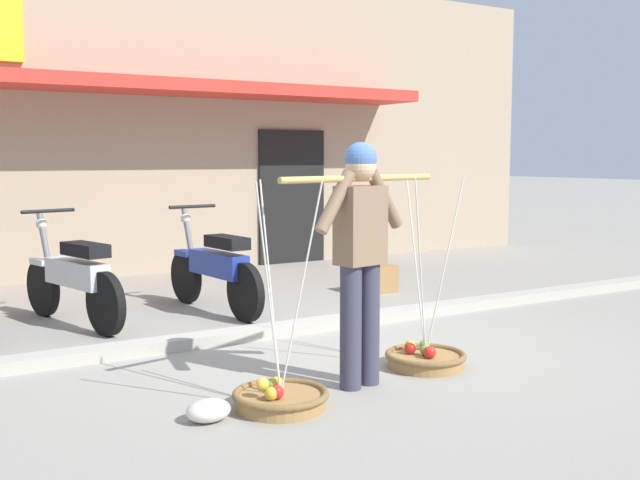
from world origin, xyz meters
The scene contains 10 objects.
ground_plane centered at (0.00, 0.00, 0.00)m, with size 90.00×90.00×0.00m, color gray.
sidewalk_curb centered at (0.00, 0.70, 0.05)m, with size 20.00×0.24×0.10m, color #AEA89C.
fruit_vendor centered at (-0.45, -0.95, 0.98)m, with size 1.41×0.32×1.70m.
fruit_basket_left_side centered at (0.26, -0.81, 0.08)m, with size 0.62×0.62×1.45m.
fruit_basket_right_side centered at (-1.15, -1.09, 0.08)m, with size 0.62×0.62×1.45m.
motorcycle_second_in_row centered at (-1.67, 2.05, 0.45)m, with size 0.62×1.79×1.09m.
motorcycle_third_in_row centered at (-0.26, 1.94, 0.45)m, with size 0.54×1.82×1.09m.
storefront_building centered at (0.30, 7.33, 2.10)m, with size 13.00×6.00×4.20m.
plastic_litter_bag centered at (-1.64, -1.08, 0.07)m, with size 0.28×0.22×0.14m, color silver.
wooden_crate centered at (1.83, 2.06, 0.16)m, with size 0.44×0.36×0.32m, color olive.
Camera 1 is at (-3.40, -5.26, 1.59)m, focal length 43.00 mm.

